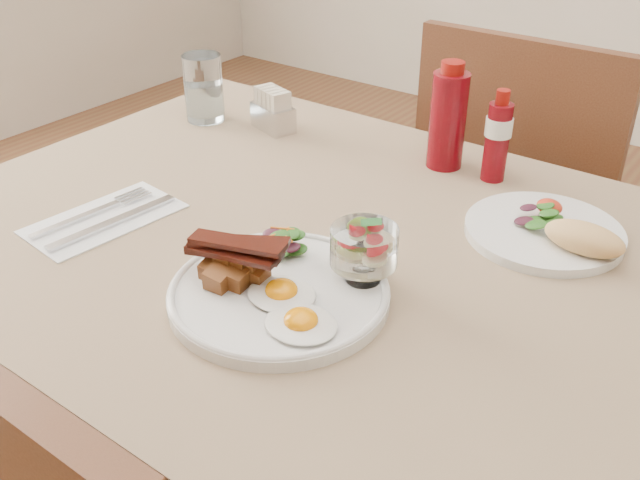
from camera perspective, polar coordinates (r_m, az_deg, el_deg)
table at (r=1.06m, az=2.88°, el=-4.83°), size 1.33×0.88×0.75m
chair_far at (r=1.64m, az=15.79°, el=2.34°), size 0.42×0.42×0.93m
main_plate at (r=0.90m, az=-3.30°, el=-4.35°), size 0.28×0.28×0.02m
fried_eggs at (r=0.85m, az=-2.34°, el=-5.36°), size 0.15×0.12×0.02m
bacon_potato_pile at (r=0.90m, az=-6.86°, el=-1.67°), size 0.14×0.09×0.06m
side_salad at (r=0.96m, az=-2.89°, el=-0.23°), size 0.06×0.06×0.04m
fruit_cup at (r=0.89m, az=3.55°, el=-0.54°), size 0.09×0.09×0.09m
second_plate at (r=1.07m, az=18.17°, el=0.64°), size 0.23×0.23×0.06m
ketchup_bottle at (r=1.24m, az=10.19°, el=9.54°), size 0.07×0.07×0.18m
hot_sauce_bottle at (r=1.21m, az=14.01°, el=7.98°), size 0.05×0.05×0.15m
sugar_caddy at (r=1.39m, az=-3.78°, el=10.19°), size 0.10×0.07×0.08m
water_glass at (r=1.45m, az=-9.27°, el=11.62°), size 0.08×0.08×0.13m
napkin_cutlery at (r=1.13m, az=-16.87°, el=1.65°), size 0.15×0.24×0.01m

